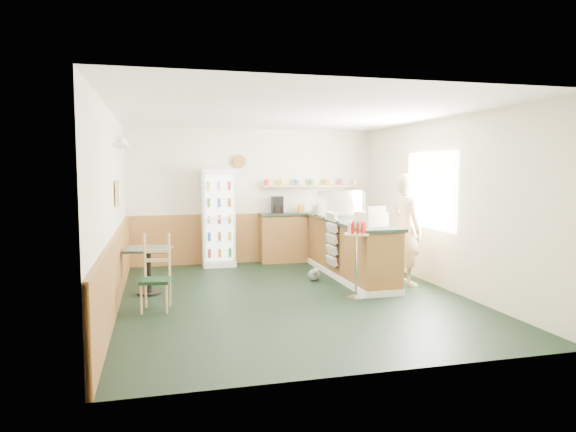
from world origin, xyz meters
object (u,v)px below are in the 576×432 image
object	(u,v)px
display_case	(340,204)
shopkeeper	(407,230)
cafe_chair	(155,270)
drinks_fridge	(218,218)
cash_register	(371,219)
condiment_stand	(356,247)
cafe_table	(149,262)

from	to	relation	value
display_case	shopkeeper	world-z (taller)	shopkeeper
cafe_chair	drinks_fridge	bearing A→B (deg)	77.05
cash_register	condiment_stand	bearing A→B (deg)	-143.56
shopkeeper	display_case	bearing A→B (deg)	23.33
display_case	cafe_table	xyz separation A→B (m)	(-3.40, -0.94, -0.75)
cash_register	cafe_chair	xyz separation A→B (m)	(-3.30, -0.37, -0.58)
condiment_stand	shopkeeper	bearing A→B (deg)	29.92
shopkeeper	cafe_table	distance (m)	4.14
condiment_stand	cafe_chair	bearing A→B (deg)	177.51
drinks_fridge	condiment_stand	size ratio (longest dim) A/B	1.70
drinks_fridge	cafe_table	size ratio (longest dim) A/B	2.53
cafe_table	cafe_chair	world-z (taller)	cafe_chair
cash_register	cafe_table	xyz separation A→B (m)	(-3.40, 0.51, -0.62)
display_case	cafe_table	world-z (taller)	display_case
display_case	condiment_stand	world-z (taller)	display_case
display_case	condiment_stand	size ratio (longest dim) A/B	0.76
cash_register	cafe_chair	size ratio (longest dim) A/B	0.39
cash_register	drinks_fridge	bearing A→B (deg)	117.32
drinks_fridge	cash_register	distance (m)	3.34
condiment_stand	cafe_table	distance (m)	3.13
drinks_fridge	condiment_stand	bearing A→B (deg)	-61.70
display_case	cafe_table	distance (m)	3.60
cafe_table	shopkeeper	bearing A→B (deg)	-4.85
drinks_fridge	shopkeeper	bearing A→B (deg)	-40.88
drinks_fridge	cash_register	size ratio (longest dim) A/B	4.79
shopkeeper	cafe_table	size ratio (longest dim) A/B	2.42
drinks_fridge	cafe_table	distance (m)	2.49
cash_register	cafe_table	world-z (taller)	cash_register
condiment_stand	drinks_fridge	bearing A→B (deg)	118.30
cafe_chair	display_case	bearing A→B (deg)	37.80
cafe_table	drinks_fridge	bearing A→B (deg)	58.16
cash_register	cafe_chair	world-z (taller)	cash_register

